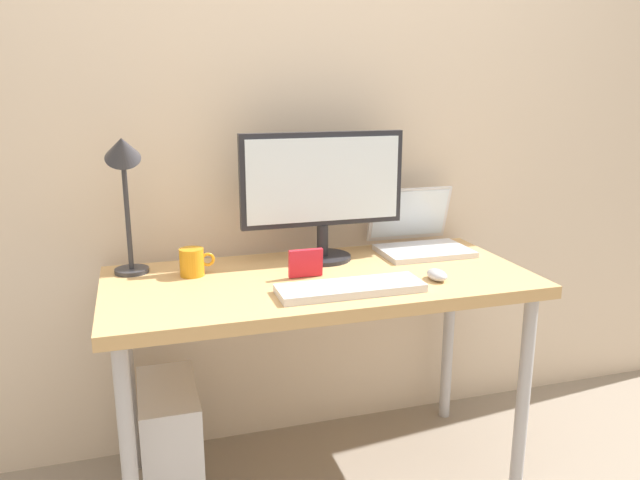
{
  "coord_description": "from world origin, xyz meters",
  "views": [
    {
      "loc": [
        -0.55,
        -1.82,
        1.36
      ],
      "look_at": [
        0.0,
        0.0,
        0.87
      ],
      "focal_mm": 34.75,
      "sensor_mm": 36.0,
      "label": 1
    }
  ],
  "objects": [
    {
      "name": "computer_tower",
      "position": [
        -0.5,
        0.02,
        0.21
      ],
      "size": [
        0.18,
        0.36,
        0.42
      ],
      "primitive_type": "cube",
      "color": "silver",
      "rests_on": "ground_plane"
    },
    {
      "name": "photo_frame",
      "position": [
        -0.05,
        -0.0,
        0.8
      ],
      "size": [
        0.11,
        0.02,
        0.09
      ],
      "primitive_type": "cube",
      "rotation": [
        0.08,
        0.0,
        0.0
      ],
      "color": "red",
      "rests_on": "desk"
    },
    {
      "name": "mouse",
      "position": [
        0.34,
        -0.15,
        0.76
      ],
      "size": [
        0.06,
        0.09,
        0.03
      ],
      "primitive_type": "ellipsoid",
      "color": "#B2B2B7",
      "rests_on": "desk"
    },
    {
      "name": "keyboard",
      "position": [
        0.04,
        -0.18,
        0.76
      ],
      "size": [
        0.44,
        0.14,
        0.02
      ],
      "primitive_type": "cube",
      "color": "silver",
      "rests_on": "desk"
    },
    {
      "name": "coffee_mug",
      "position": [
        -0.39,
        0.13,
        0.79
      ],
      "size": [
        0.11,
        0.08,
        0.09
      ],
      "color": "orange",
      "rests_on": "desk"
    },
    {
      "name": "desk",
      "position": [
        0.0,
        0.0,
        0.68
      ],
      "size": [
        1.36,
        0.63,
        0.75
      ],
      "color": "tan",
      "rests_on": "ground_plane"
    },
    {
      "name": "back_wall",
      "position": [
        0.0,
        0.38,
        1.3
      ],
      "size": [
        4.4,
        0.04,
        2.6
      ],
      "primitive_type": "cube",
      "color": "beige",
      "rests_on": "ground_plane"
    },
    {
      "name": "laptop",
      "position": [
        0.44,
        0.2,
        0.8
      ],
      "size": [
        0.32,
        0.28,
        0.22
      ],
      "color": "silver",
      "rests_on": "desk"
    },
    {
      "name": "desk_lamp",
      "position": [
        -0.58,
        0.18,
        1.09
      ],
      "size": [
        0.11,
        0.16,
        0.48
      ],
      "color": "#333338",
      "rests_on": "desk"
    },
    {
      "name": "monitor",
      "position": [
        0.07,
        0.18,
        1.0
      ],
      "size": [
        0.57,
        0.2,
        0.44
      ],
      "color": "#232328",
      "rests_on": "desk"
    },
    {
      "name": "ground_plane",
      "position": [
        0.0,
        0.0,
        0.0
      ],
      "size": [
        6.0,
        6.0,
        0.0
      ],
      "primitive_type": "plane",
      "color": "gray"
    }
  ]
}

